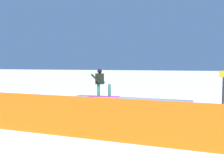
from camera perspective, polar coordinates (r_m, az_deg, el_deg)
name	(u,v)px	position (r m, az deg, el deg)	size (l,w,h in m)	color
ground_plane	(131,111)	(12.38, 4.07, -5.88)	(120.00, 120.00, 0.00)	white
grind_box	(131,105)	(12.33, 4.07, -4.59)	(5.56, 1.20, 0.62)	red
snowboarder	(101,82)	(12.67, -2.42, 0.48)	(1.54, 0.59, 1.34)	#C52492
safety_fence	(103,119)	(7.74, -2.04, -7.61)	(13.38, 0.06, 1.25)	orange
trail_marker	(223,90)	(12.99, 22.89, -1.21)	(0.40, 0.10, 1.89)	#262628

